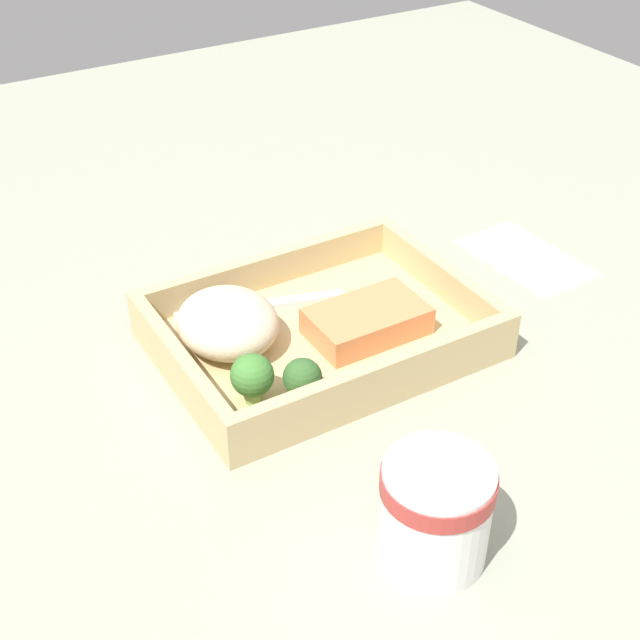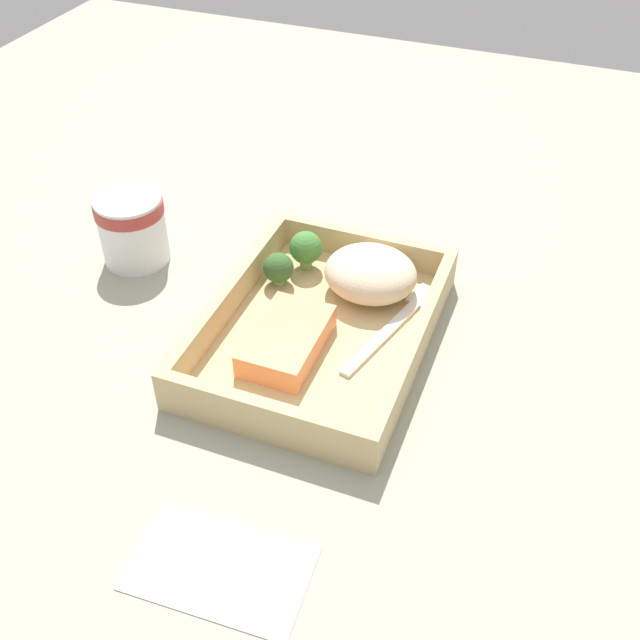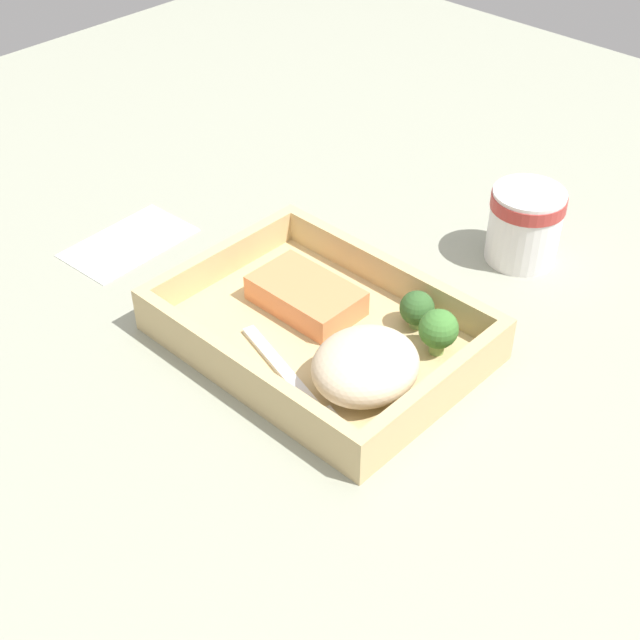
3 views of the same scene
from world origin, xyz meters
The scene contains 10 objects.
ground_plane centered at (0.00, 0.00, -1.00)cm, with size 160.00×160.00×2.00cm, color gray.
takeout_tray centered at (0.00, 0.00, 0.60)cm, with size 27.64×20.38×1.20cm, color tan.
tray_rim centered at (0.00, 0.00, 2.81)cm, with size 27.64×20.38×3.22cm.
salmon_fillet centered at (-3.64, 1.94, 2.47)cm, with size 10.21×6.25×2.54cm, color #EB8652.
mashed_potatoes centered at (7.63, -2.58, 3.60)cm, with size 8.57×9.55×4.80cm, color beige.
broccoli_floret_1 centered at (9.22, 5.16, 3.70)cm, with size 3.51×3.51×4.38cm.
broccoli_floret_2 centered at (5.61, 6.77, 3.16)cm, with size 3.18×3.18×3.63cm.
fork centered at (3.70, -6.66, 1.42)cm, with size 15.66×5.83×0.44cm.
paper_cup centered at (5.53, 24.07, 4.35)cm, with size 7.48×7.48×7.80cm.
receipt_slip centered at (-25.83, -2.05, 0.12)cm, with size 7.85×13.20×0.24cm, color white.
Camera 2 is at (-50.83, -19.53, 49.79)cm, focal length 42.00 mm.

